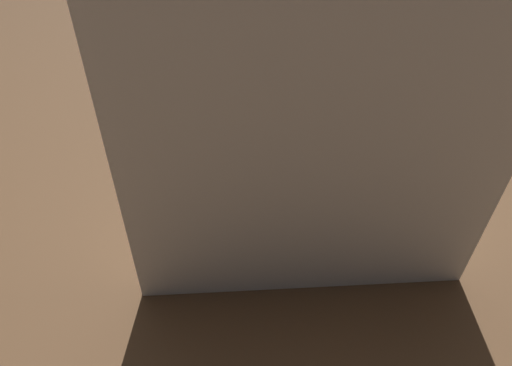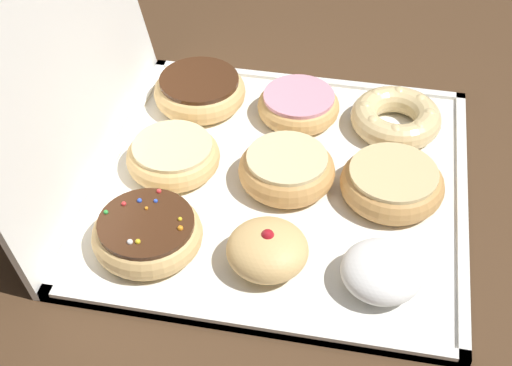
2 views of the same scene
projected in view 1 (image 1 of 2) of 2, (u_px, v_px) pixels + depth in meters
ground_plane at (285, 194)px, 0.87m from camera, size 3.00×3.00×0.00m
donut_box at (285, 191)px, 0.87m from camera, size 0.43×0.43×0.01m
box_lid_open at (319, 168)px, 0.54m from camera, size 0.43×0.09×0.43m
powdered_filled_donut_0 at (349, 140)px, 0.97m from camera, size 0.08×0.08×0.04m
glazed_ring_donut_1 at (277, 142)px, 0.96m from camera, size 0.12×0.12×0.04m
cruller_donut_2 at (210, 146)px, 0.95m from camera, size 0.12×0.12×0.04m
jelly_filled_donut_3 at (361, 173)px, 0.87m from camera, size 0.09×0.09×0.05m
glazed_ring_donut_4 at (287, 177)px, 0.86m from camera, size 0.11×0.11×0.04m
pink_frosted_donut_5 at (208, 182)px, 0.85m from camera, size 0.11×0.11×0.03m
sprinkle_donut_6 at (380, 221)px, 0.76m from camera, size 0.12×0.12×0.04m
glazed_ring_donut_7 at (296, 229)px, 0.75m from camera, size 0.11×0.11×0.04m
chocolate_frosted_donut_8 at (205, 232)px, 0.74m from camera, size 0.12×0.12×0.04m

